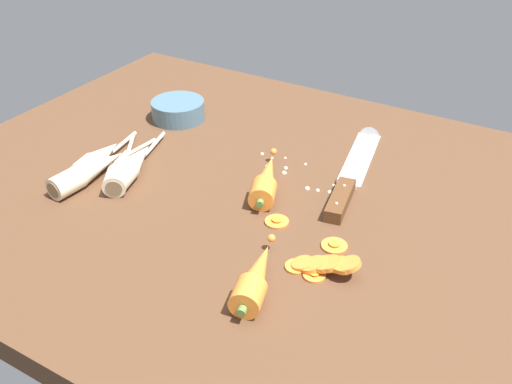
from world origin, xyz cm
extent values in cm
cube|color=brown|center=(0.00, 0.00, -2.00)|extent=(120.00, 90.00, 4.00)
cube|color=silver|center=(9.60, 19.67, 0.25)|extent=(8.12, 20.47, 0.50)
cone|color=silver|center=(7.47, 30.66, 0.25)|extent=(4.46, 3.70, 3.96)
cube|color=silver|center=(11.50, 9.85, 1.10)|extent=(3.27, 2.52, 2.20)
cube|color=brown|center=(12.73, 3.47, 1.10)|extent=(4.84, 11.33, 2.20)
sphere|color=silver|center=(12.20, 6.22, 2.20)|extent=(0.50, 0.50, 0.50)
sphere|color=silver|center=(13.26, 0.72, 2.20)|extent=(0.50, 0.50, 0.50)
cylinder|color=orange|center=(1.56, -2.45, 2.10)|extent=(5.75, 6.15, 4.20)
cone|color=orange|center=(-0.67, 3.03, 2.10)|extent=(8.15, 12.48, 3.99)
sphere|color=orange|center=(-3.70, 10.51, 2.10)|extent=(1.20, 1.20, 1.20)
cylinder|color=#5B7F3D|center=(2.71, -5.30, 2.10)|extent=(1.49, 1.38, 1.20)
cylinder|color=orange|center=(12.17, -24.50, 2.10)|extent=(5.24, 5.42, 4.20)
cone|color=orange|center=(10.73, -19.35, 2.10)|extent=(6.72, 11.38, 3.99)
sphere|color=orange|center=(8.77, -12.34, 2.10)|extent=(1.20, 1.20, 1.20)
cylinder|color=#5B7F3D|center=(12.93, -27.23, 2.10)|extent=(1.42, 1.29, 1.20)
cylinder|color=beige|center=(-21.73, -11.73, 2.00)|extent=(5.96, 6.20, 4.00)
cone|color=beige|center=(-25.32, -6.09, 2.00)|extent=(7.80, 9.25, 3.80)
cylinder|color=beige|center=(-28.99, -0.32, 1.10)|extent=(5.56, 8.18, 0.70)
cylinder|color=#7A6647|center=(-20.44, -13.75, 2.00)|extent=(2.52, 1.76, 2.80)
cylinder|color=beige|center=(-21.92, -9.79, 2.00)|extent=(5.15, 5.70, 4.00)
cone|color=beige|center=(-23.73, -3.39, 2.00)|extent=(5.98, 9.22, 3.80)
cylinder|color=beige|center=(-25.59, 3.16, 1.10)|extent=(3.18, 9.05, 0.70)
cylinder|color=#7A6647|center=(-21.27, -12.09, 2.00)|extent=(2.78, 1.05, 2.80)
cylinder|color=beige|center=(-28.36, -16.55, 2.00)|extent=(4.45, 5.92, 4.00)
cone|color=beige|center=(-27.71, -8.79, 2.00)|extent=(4.61, 10.26, 3.80)
cylinder|color=beige|center=(-27.05, -0.83, 1.10)|extent=(1.59, 10.81, 0.70)
cylinder|color=#7A6647|center=(-28.59, -19.35, 2.00)|extent=(2.82, 0.53, 2.80)
cylinder|color=beige|center=(-28.96, -11.36, 2.00)|extent=(4.68, 4.96, 4.00)
cone|color=beige|center=(-29.99, -5.42, 2.00)|extent=(5.06, 8.25, 3.80)
cylinder|color=beige|center=(-31.05, 0.66, 1.10)|extent=(2.12, 8.34, 0.70)
cylinder|color=#7A6647|center=(-28.59, -13.50, 2.00)|extent=(2.81, 0.77, 2.80)
cylinder|color=orange|center=(13.87, -14.07, 0.35)|extent=(3.36, 3.36, 0.70)
cylinder|color=orange|center=(14.55, -13.51, 0.60)|extent=(3.33, 3.24, 1.77)
cylinder|color=orange|center=(15.88, -13.59, 0.84)|extent=(3.29, 3.20, 1.83)
cylinder|color=orange|center=(16.42, -13.05, 1.09)|extent=(3.17, 3.08, 1.78)
cylinder|color=orange|center=(17.62, -12.84, 1.33)|extent=(3.46, 3.37, 1.76)
cylinder|color=orange|center=(18.31, -12.63, 1.57)|extent=(3.48, 3.39, 2.03)
cylinder|color=orange|center=(19.57, -12.41, 1.82)|extent=(3.20, 3.11, 1.88)
cylinder|color=orange|center=(20.52, -12.46, 2.06)|extent=(3.50, 3.41, 1.71)
cylinder|color=orange|center=(20.98, -12.26, 2.31)|extent=(3.48, 3.39, 2.13)
cylinder|color=orange|center=(6.16, -5.95, 0.35)|extent=(3.83, 3.83, 0.70)
cylinder|color=#FF9E2B|center=(6.16, -5.95, 0.62)|extent=(1.61, 1.61, 0.16)
cylinder|color=orange|center=(16.51, -6.96, 0.35)|extent=(3.96, 3.96, 0.70)
cylinder|color=#FF9E2B|center=(16.51, -6.96, 0.62)|extent=(1.66, 1.66, 0.16)
cylinder|color=orange|center=(16.85, -14.44, 0.35)|extent=(3.25, 3.25, 0.70)
cylinder|color=#FF9E2B|center=(16.85, -14.44, 0.62)|extent=(1.36, 1.36, 0.16)
cylinder|color=slate|center=(-29.67, 16.09, 2.00)|extent=(11.00, 11.00, 4.00)
cylinder|color=#3E5C6C|center=(-29.67, 16.09, 2.48)|extent=(8.80, 8.80, 2.80)
sphere|color=silver|center=(-6.89, 11.88, 0.34)|extent=(0.68, 0.68, 0.68)
sphere|color=silver|center=(9.40, 8.59, 0.35)|extent=(0.71, 0.71, 0.71)
sphere|color=silver|center=(11.29, 13.21, 0.37)|extent=(0.74, 0.74, 0.74)
sphere|color=silver|center=(-0.36, 7.86, 0.44)|extent=(0.89, 0.89, 0.89)
sphere|color=silver|center=(-4.53, 11.48, 0.26)|extent=(0.52, 0.52, 0.52)
sphere|color=silver|center=(5.88, 5.33, 0.45)|extent=(0.89, 0.89, 0.89)
sphere|color=silver|center=(-0.59, 9.53, 0.38)|extent=(0.76, 0.76, 0.76)
sphere|color=silver|center=(11.02, 8.01, 0.35)|extent=(0.70, 0.70, 0.70)
sphere|color=silver|center=(-2.41, 12.77, 0.25)|extent=(0.50, 0.50, 0.50)
sphere|color=silver|center=(9.71, 6.20, 0.43)|extent=(0.86, 0.86, 0.86)
sphere|color=silver|center=(1.86, 12.61, 0.28)|extent=(0.55, 0.55, 0.55)
sphere|color=silver|center=(-3.82, 8.39, 0.35)|extent=(0.70, 0.70, 0.70)
sphere|color=silver|center=(12.46, 5.97, 0.28)|extent=(0.57, 0.57, 0.57)
sphere|color=silver|center=(7.67, 5.70, 0.35)|extent=(0.70, 0.70, 0.70)
camera|label=1|loc=(42.08, -72.82, 54.90)|focal=41.64mm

